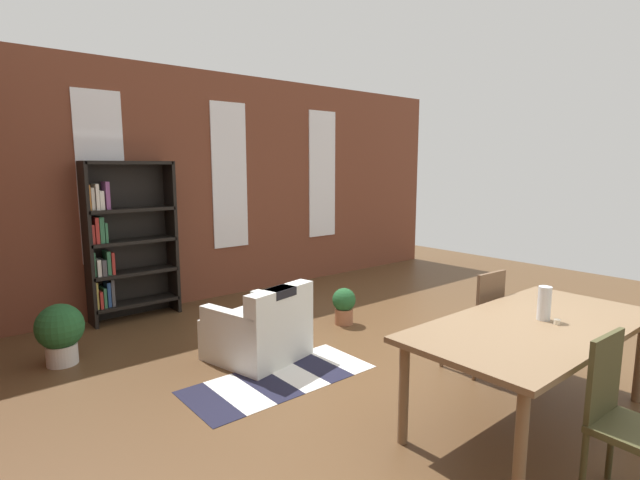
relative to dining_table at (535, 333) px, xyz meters
name	(u,v)px	position (x,y,z in m)	size (l,w,h in m)	color
ground_plane	(499,402)	(0.08, 0.29, -0.68)	(11.09, 11.09, 0.00)	brown
back_wall_brick	(227,187)	(0.08, 4.61, 0.89)	(8.39, 0.12, 3.15)	brown
window_pane_0	(102,178)	(-1.64, 4.54, 1.05)	(0.55, 0.02, 2.05)	white
window_pane_1	(230,176)	(0.08, 4.54, 1.05)	(0.55, 0.02, 2.05)	white
window_pane_2	(322,175)	(1.81, 4.54, 1.05)	(0.55, 0.02, 2.05)	white
dining_table	(535,333)	(0.00, 0.00, 0.00)	(2.10, 1.02, 0.75)	brown
vase_on_table	(544,303)	(0.12, 0.00, 0.20)	(0.09, 0.09, 0.25)	silver
tealight_candle_0	(557,322)	(0.09, -0.11, 0.09)	(0.04, 0.04, 0.04)	silver
dining_chair_near_left	(623,416)	(-0.47, -0.74, -0.17)	(0.41, 0.41, 0.95)	#424023
dining_chair_far_right	(479,317)	(0.47, 0.74, -0.17)	(0.42, 0.42, 0.95)	brown
bookshelf_tall	(124,241)	(-1.48, 4.36, 0.29)	(1.05, 0.32, 1.93)	black
armchair_white	(260,331)	(-0.90, 2.27, -0.40)	(0.96, 0.96, 0.75)	silver
potted_plant_by_shelf	(60,331)	(-2.44, 3.35, -0.35)	(0.43, 0.43, 0.59)	silver
potted_plant_corner	(344,304)	(0.43, 2.50, -0.44)	(0.28, 0.28, 0.44)	#9E6042
striped_rug	(280,379)	(-1.03, 1.75, -0.68)	(1.69, 0.73, 0.01)	#1E1E33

